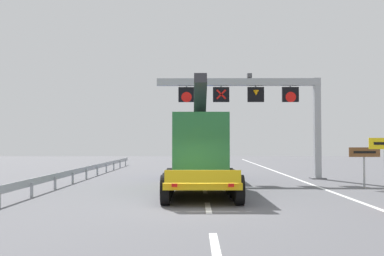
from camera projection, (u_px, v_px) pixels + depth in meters
name	position (u px, v px, depth m)	size (l,w,h in m)	color
ground	(197.00, 206.00, 15.64)	(112.00, 112.00, 0.00)	#5B5B60
lane_markings	(201.00, 171.00, 34.72)	(0.20, 52.80, 0.01)	silver
edge_line_right	(295.00, 178.00, 27.57)	(0.20, 63.00, 0.01)	silver
overhead_lane_gantry	(259.00, 98.00, 27.53)	(10.53, 0.90, 6.62)	#9EA0A5
heavy_haul_truck_yellow	(199.00, 148.00, 23.35)	(3.11, 14.08, 5.30)	yellow
tourist_info_sign_brown	(364.00, 157.00, 21.91)	(1.55, 0.15, 2.03)	#9EA0A5
guardrail_left	(91.00, 168.00, 28.92)	(0.13, 30.42, 0.76)	#999EA3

